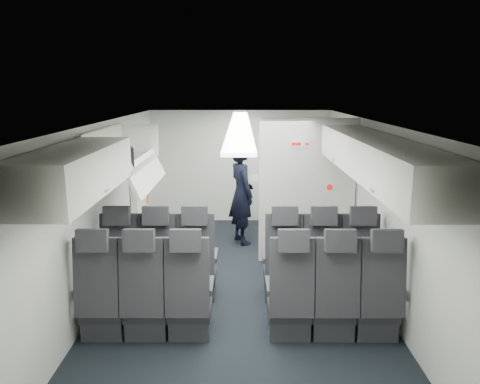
{
  "coord_description": "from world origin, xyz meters",
  "views": [
    {
      "loc": [
        0.02,
        -5.91,
        2.55
      ],
      "look_at": [
        0.0,
        0.4,
        1.15
      ],
      "focal_mm": 35.0,
      "sensor_mm": 36.0,
      "label": 1
    }
  ],
  "objects_px": {
    "seat_row_mid": "(240,301)",
    "flight_attendant": "(242,194)",
    "carry_on_bag": "(114,159)",
    "seat_row_front": "(240,268)",
    "boarding_door": "(140,188)",
    "galley_unit": "(291,176)"
  },
  "relations": [
    {
      "from": "seat_row_mid",
      "to": "flight_attendant",
      "type": "height_order",
      "value": "flight_attendant"
    },
    {
      "from": "seat_row_mid",
      "to": "carry_on_bag",
      "type": "height_order",
      "value": "carry_on_bag"
    },
    {
      "from": "seat_row_mid",
      "to": "carry_on_bag",
      "type": "relative_size",
      "value": 7.95
    },
    {
      "from": "seat_row_front",
      "to": "carry_on_bag",
      "type": "height_order",
      "value": "carry_on_bag"
    },
    {
      "from": "seat_row_front",
      "to": "carry_on_bag",
      "type": "bearing_deg",
      "value": -174.83
    },
    {
      "from": "flight_attendant",
      "to": "carry_on_bag",
      "type": "xyz_separation_m",
      "value": [
        -1.45,
        -2.32,
        0.93
      ]
    },
    {
      "from": "seat_row_mid",
      "to": "boarding_door",
      "type": "height_order",
      "value": "boarding_door"
    },
    {
      "from": "galley_unit",
      "to": "flight_attendant",
      "type": "height_order",
      "value": "galley_unit"
    },
    {
      "from": "galley_unit",
      "to": "boarding_door",
      "type": "relative_size",
      "value": 1.02
    },
    {
      "from": "galley_unit",
      "to": "carry_on_bag",
      "type": "distance_m",
      "value": 4.21
    },
    {
      "from": "seat_row_front",
      "to": "carry_on_bag",
      "type": "distance_m",
      "value": 1.98
    },
    {
      "from": "boarding_door",
      "to": "carry_on_bag",
      "type": "relative_size",
      "value": 4.44
    },
    {
      "from": "seat_row_front",
      "to": "boarding_door",
      "type": "xyz_separation_m",
      "value": [
        -1.64,
        2.09,
        0.55
      ]
    },
    {
      "from": "seat_row_front",
      "to": "carry_on_bag",
      "type": "xyz_separation_m",
      "value": [
        -1.42,
        -0.13,
        1.37
      ]
    },
    {
      "from": "seat_row_mid",
      "to": "carry_on_bag",
      "type": "distance_m",
      "value": 2.12
    },
    {
      "from": "seat_row_front",
      "to": "boarding_door",
      "type": "distance_m",
      "value": 2.71
    },
    {
      "from": "seat_row_mid",
      "to": "boarding_door",
      "type": "xyz_separation_m",
      "value": [
        -1.64,
        2.99,
        0.55
      ]
    },
    {
      "from": "galley_unit",
      "to": "seat_row_mid",
      "type": "bearing_deg",
      "value": -102.88
    },
    {
      "from": "seat_row_front",
      "to": "flight_attendant",
      "type": "bearing_deg",
      "value": 89.39
    },
    {
      "from": "seat_row_mid",
      "to": "flight_attendant",
      "type": "relative_size",
      "value": 1.99
    },
    {
      "from": "galley_unit",
      "to": "carry_on_bag",
      "type": "relative_size",
      "value": 4.54
    },
    {
      "from": "galley_unit",
      "to": "flight_attendant",
      "type": "bearing_deg",
      "value": -131.17
    }
  ]
}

